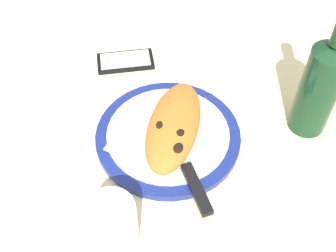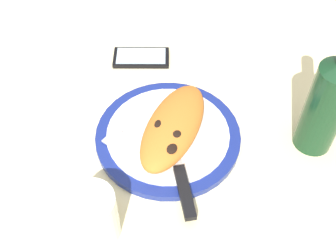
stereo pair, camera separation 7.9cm
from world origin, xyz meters
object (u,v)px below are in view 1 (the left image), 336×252
Objects in this scene: calzone at (173,127)px; wine_bottle at (320,86)px; plate at (168,136)px; fork at (129,125)px; knife at (189,174)px; water_glass at (113,227)px; smartphone at (125,61)px.

wine_bottle reaches higher than calzone.
plate is 1.57× the size of fork.
knife reaches higher than plate.
plate is 2.79× the size of water_glass.
fork is at bearing -86.64° from calzone.
wine_bottle reaches higher than plate.
plate is 1.37× the size of knife.
fork is at bearing -83.35° from plate.
calzone is at bearing 173.63° from water_glass.
calzone is 25.50cm from smartphone.
calzone is 27.98cm from wine_bottle.
water_glass reaches higher than calzone.
water_glass is at bearing -6.37° from calzone.
water_glass is (22.73, -1.36, 3.48)cm from plate.
fork is at bearing 24.65° from smartphone.
water_glass is (14.72, -8.12, 2.04)cm from knife.
plate is 23.04cm from water_glass.
calzone is at bearing -143.60° from knife.
calzone is 1.12× the size of knife.
plate is 7.97cm from fork.
wine_bottle is (-12.41, 25.15, 10.07)cm from plate.
knife is (8.01, 6.76, 1.44)cm from plate.
wine_bottle reaches higher than knife.
calzone is at bearing 44.05° from smartphone.
water_glass is 44.51cm from wine_bottle.
knife is at bearing 40.16° from plate.
knife is 28.81cm from wine_bottle.
water_glass reaches higher than plate.
water_glass is 0.36× the size of wine_bottle.
fork is 1.77× the size of water_glass.
plate reaches higher than smartphone.
smartphone is at bearing -97.31° from wine_bottle.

